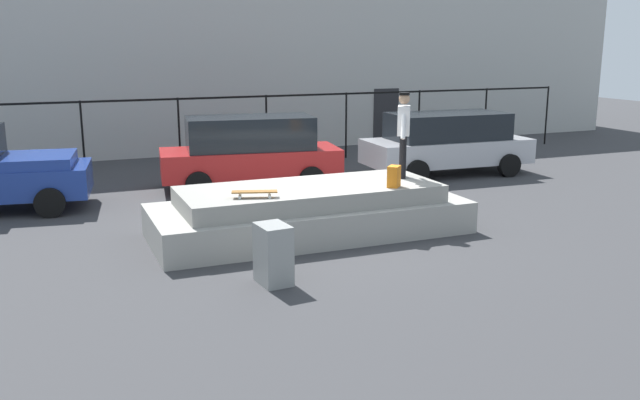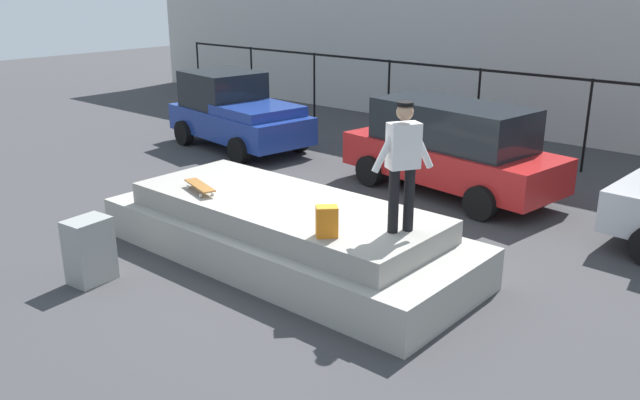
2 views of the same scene
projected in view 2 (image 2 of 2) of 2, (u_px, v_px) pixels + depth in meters
name	position (u px, v px, depth m)	size (l,w,h in m)	color
ground_plane	(316.00, 258.00, 10.31)	(60.00, 60.00, 0.00)	#38383A
concrete_ledge	(285.00, 232.00, 10.15)	(6.08, 2.41, 0.96)	#9E9B93
skateboarder	(403.00, 159.00, 8.45)	(0.52, 0.79, 1.72)	black
skateboard	(200.00, 186.00, 10.34)	(0.83, 0.43, 0.12)	brown
backpack	(327.00, 221.00, 8.53)	(0.28, 0.20, 0.41)	orange
car_blue_pickup_near	(236.00, 112.00, 16.84)	(4.27, 2.46, 1.88)	navy
car_red_hatchback_mid	(451.00, 147.00, 13.19)	(4.69, 2.42, 1.83)	#B21E1E
utility_box	(90.00, 250.00, 9.39)	(0.44, 0.60, 0.94)	gray
fence_row	(531.00, 100.00, 15.27)	(24.06, 0.06, 2.09)	black
warehouse_building	(622.00, 7.00, 18.73)	(34.11, 6.83, 6.75)	#B2B2AD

